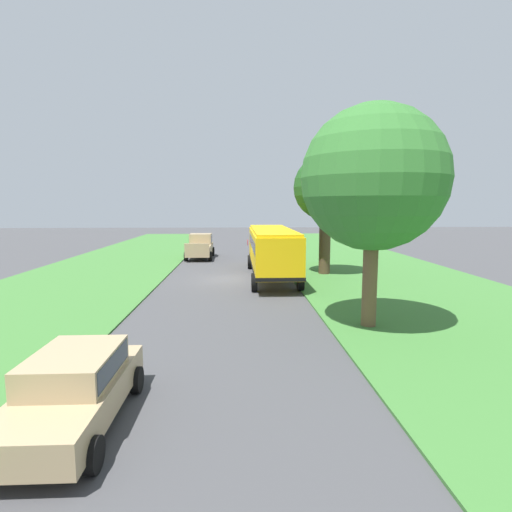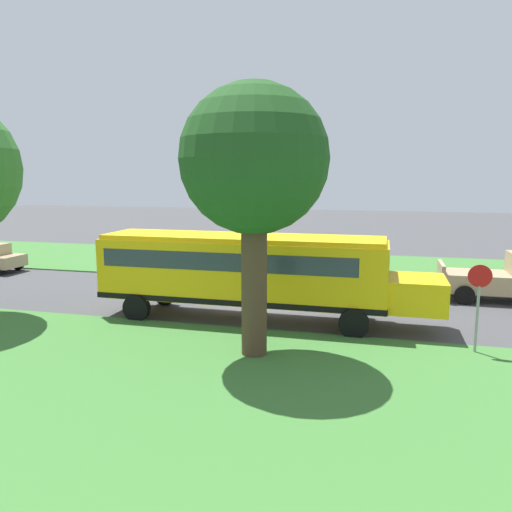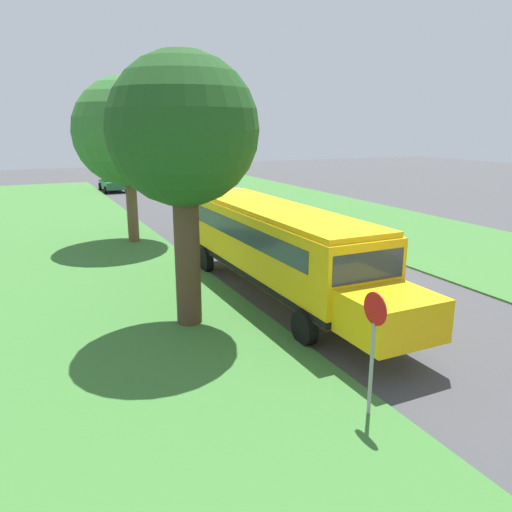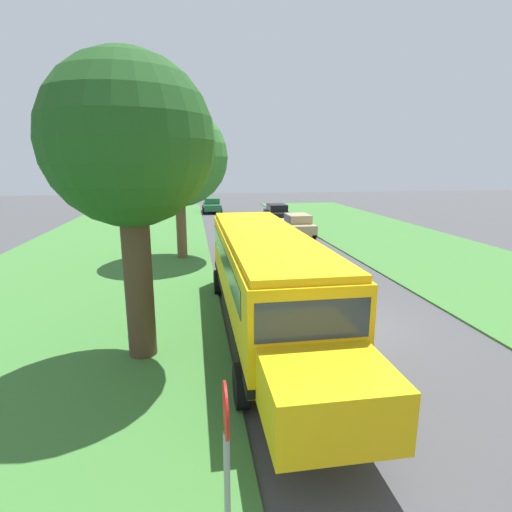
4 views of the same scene
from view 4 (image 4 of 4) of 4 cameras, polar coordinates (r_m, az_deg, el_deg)
name	(u,v)px [view 4 (image 4 of 4)]	position (r m, az deg, el deg)	size (l,w,h in m)	color
ground_plane	(344,323)	(13.92, 12.47, -9.34)	(120.00, 120.00, 0.00)	#424244
grass_verge	(24,342)	(13.97, -30.21, -10.62)	(12.00, 80.00, 0.08)	#3D7533
school_bus	(266,273)	(12.37, 1.37, -2.45)	(2.84, 12.42, 3.16)	yellow
car_tan_nearest	(297,223)	(30.00, 5.95, 4.68)	(2.02, 4.40, 1.56)	tan
car_black_middle	(277,212)	(37.04, 3.04, 6.33)	(2.02, 4.40, 1.56)	black
car_green_furthest	(212,204)	(44.18, -6.33, 7.37)	(2.02, 4.40, 1.56)	#236038
oak_tree_beside_bus	(131,142)	(10.78, -17.46, 15.33)	(4.26, 4.26, 7.91)	#4C3826
oak_tree_roadside_mid	(180,159)	(22.28, -10.74, 13.52)	(5.29, 5.29, 8.22)	brown
stop_sign	(227,458)	(5.46, -4.22, -26.89)	(0.08, 0.68, 2.74)	gray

